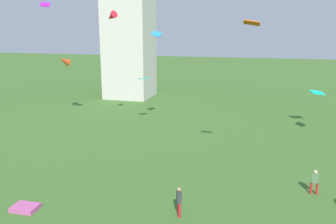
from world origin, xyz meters
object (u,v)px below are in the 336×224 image
object	(u,v)px
kite_flying_7	(252,23)
person_1	(315,181)
person_0	(179,200)
kite_flying_2	(157,34)
kite_flying_0	(144,78)
kite_bundle_0	(25,208)
kite_flying_6	(64,61)
kite_flying_1	(317,92)
kite_flying_3	(111,17)
kite_flying_4	(45,4)

from	to	relation	value
kite_flying_7	person_1	bearing A→B (deg)	169.77
person_0	kite_flying_2	world-z (taller)	kite_flying_2
kite_flying_0	kite_flying_2	xyz separation A→B (m)	(1.93, -1.82, 4.54)
kite_bundle_0	person_0	bearing A→B (deg)	10.91
kite_flying_2	person_1	bearing A→B (deg)	64.96
kite_flying_6	kite_flying_7	xyz separation A→B (m)	(20.75, -12.29, 3.89)
kite_flying_0	kite_flying_1	distance (m)	18.22
kite_flying_3	kite_flying_4	distance (m)	6.18
person_1	kite_flying_4	xyz separation A→B (m)	(-23.58, 7.76, 11.56)
kite_flying_0	kite_flying_4	distance (m)	11.74
person_0	kite_flying_3	size ratio (longest dim) A/B	1.16
kite_flying_7	kite_bundle_0	distance (m)	17.63
kite_flying_0	person_0	bearing A→B (deg)	-109.26
person_0	kite_flying_0	size ratio (longest dim) A/B	1.39
kite_flying_1	kite_flying_4	size ratio (longest dim) A/B	1.15
person_0	kite_flying_7	size ratio (longest dim) A/B	1.63
kite_flying_3	kite_flying_6	size ratio (longest dim) A/B	0.94
kite_flying_6	kite_bundle_0	bearing A→B (deg)	-41.65
kite_flying_6	kite_flying_0	bearing A→B (deg)	18.93
person_0	person_1	xyz separation A→B (m)	(7.72, 4.82, -0.05)
person_1	kite_flying_7	bearing A→B (deg)	-5.19
kite_flying_7	kite_flying_4	bearing A→B (deg)	-20.00
kite_flying_4	person_1	bearing A→B (deg)	-134.12
person_1	kite_flying_2	distance (m)	19.16
kite_flying_0	kite_bundle_0	size ratio (longest dim) A/B	0.84
kite_flying_1	kite_flying_2	world-z (taller)	kite_flying_2
kite_bundle_0	kite_flying_6	bearing A→B (deg)	113.81
kite_bundle_0	person_1	bearing A→B (deg)	21.51
kite_flying_4	kite_flying_6	distance (m)	7.98
person_1	kite_flying_3	bearing A→B (deg)	-23.95
kite_flying_2	kite_bundle_0	size ratio (longest dim) A/B	0.77
kite_flying_4	kite_flying_6	size ratio (longest dim) A/B	0.91
kite_flying_4	kite_flying_7	distance (m)	20.43
kite_flying_1	kite_flying_3	size ratio (longest dim) A/B	1.11
kite_flying_7	kite_bundle_0	world-z (taller)	kite_flying_7
person_1	kite_flying_2	world-z (taller)	kite_flying_2
kite_flying_4	kite_flying_7	bearing A→B (deg)	-135.89
person_1	kite_flying_4	world-z (taller)	kite_flying_4
person_1	kite_flying_3	world-z (taller)	kite_flying_3
person_1	kite_bundle_0	xyz separation A→B (m)	(-16.55, -6.52, -0.78)
kite_flying_3	kite_flying_1	bearing A→B (deg)	139.27
person_1	kite_flying_6	distance (m)	28.99
person_0	kite_flying_4	world-z (taller)	kite_flying_4
kite_flying_0	kite_flying_4	xyz separation A→B (m)	(-8.15, -4.37, 7.22)
kite_flying_3	kite_flying_4	bearing A→B (deg)	-39.42
kite_flying_0	kite_flying_6	size ratio (longest dim) A/B	0.79
kite_flying_2	kite_flying_6	world-z (taller)	kite_flying_2
kite_flying_7	kite_bundle_0	xyz separation A→B (m)	(-12.09, -7.32, -10.53)
kite_flying_1	kite_flying_2	xyz separation A→B (m)	(-15.59, -6.61, 6.06)
person_0	kite_flying_0	xyz separation A→B (m)	(-7.70, 16.95, 4.29)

